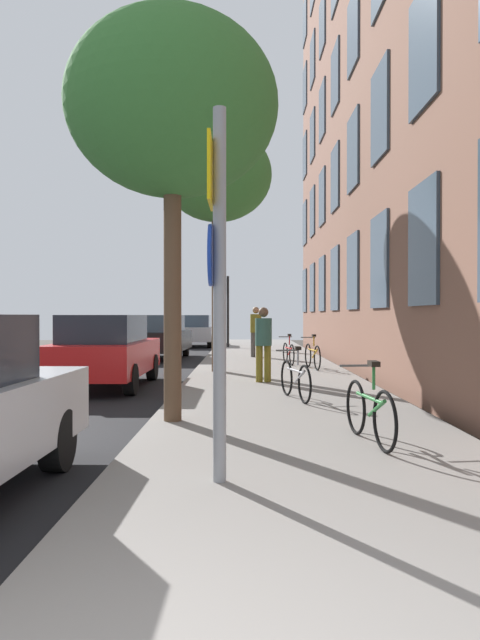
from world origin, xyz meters
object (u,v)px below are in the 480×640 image
at_px(traffic_light, 226,298).
at_px(tree_near, 172,108).
at_px(car_1, 106,350).
at_px(car_2, 161,336).
at_px(bicycle_2, 313,355).
at_px(car_3, 196,330).
at_px(bicycle_0, 369,411).
at_px(pedestrian_0, 263,339).
at_px(bicycle_1, 295,379).
at_px(sign_post, 217,270).
at_px(bicycle_3, 289,352).
at_px(pedestrian_1, 256,328).
at_px(tree_far, 217,177).

xyz_separation_m(traffic_light, tree_near, (-0.18, -19.02, 2.14)).
bearing_deg(car_1, tree_near, -66.07).
height_order(car_1, car_2, same).
distance_m(bicycle_2, car_3, 14.12).
distance_m(bicycle_0, car_3, 23.11).
bearing_deg(pedestrian_0, car_3, 99.87).
relative_size(bicycle_1, car_1, 0.39).
xyz_separation_m(tree_near, car_3, (-1.43, 21.34, -3.73)).
xyz_separation_m(sign_post, car_1, (-2.84, 7.66, -1.19)).
xyz_separation_m(sign_post, bicycle_3, (1.63, 12.36, -1.55)).
xyz_separation_m(traffic_light, car_1, (-2.25, -14.35, -1.59)).
bearing_deg(bicycle_1, pedestrian_0, 100.07).
height_order(bicycle_2, pedestrian_0, pedestrian_0).
distance_m(car_1, car_3, 16.68).
bearing_deg(pedestrian_1, car_3, 108.09).
xyz_separation_m(pedestrian_1, car_3, (-2.89, 8.86, -0.31)).
height_order(tree_far, bicycle_2, tree_far).
bearing_deg(bicycle_2, pedestrian_0, -115.04).
relative_size(tree_far, car_3, 1.59).
relative_size(sign_post, pedestrian_0, 2.01).
bearing_deg(car_3, tree_near, -86.17).
relative_size(tree_far, bicycle_3, 4.10).
distance_m(traffic_light, car_1, 14.62).
bearing_deg(car_2, tree_far, -68.06).
relative_size(tree_far, pedestrian_0, 3.87).
height_order(traffic_light, tree_near, tree_near).
xyz_separation_m(tree_near, bicycle_0, (2.49, -1.43, -4.07)).
relative_size(sign_post, tree_near, 0.59).
bearing_deg(car_3, bicycle_0, -80.23).
xyz_separation_m(bicycle_2, pedestrian_0, (-1.49, -3.20, 0.58)).
relative_size(tree_far, car_1, 1.52).
distance_m(tree_near, bicycle_3, 10.50).
relative_size(pedestrian_1, car_2, 0.41).
distance_m(sign_post, tree_far, 10.71).
bearing_deg(car_2, bicycle_2, -45.53).
distance_m(pedestrian_1, car_3, 9.32).
distance_m(tree_near, tree_far, 7.24).
height_order(car_1, car_3, same).
bearing_deg(car_2, pedestrian_0, -67.11).
height_order(bicycle_3, car_1, car_1).
relative_size(tree_far, bicycle_1, 3.86).
distance_m(pedestrian_1, car_2, 3.55).
relative_size(pedestrian_1, car_3, 0.44).
distance_m(tree_far, bicycle_0, 10.12).
relative_size(bicycle_1, bicycle_3, 1.06).
relative_size(traffic_light, bicycle_3, 2.12).
relative_size(car_1, car_2, 0.97).
relative_size(bicycle_3, car_3, 0.39).
relative_size(bicycle_3, car_1, 0.37).
bearing_deg(car_3, traffic_light, -55.25).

